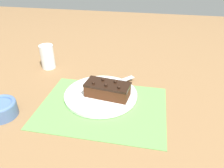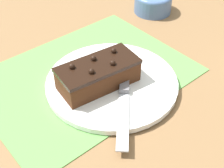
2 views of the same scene
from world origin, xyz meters
The scene contains 7 objects.
ground_plane centered at (0.00, 0.00, 0.00)m, with size 3.00×3.00×0.00m, color olive.
placemat_woven centered at (0.00, 0.00, 0.00)m, with size 0.46×0.34×0.00m, color #609E4C.
cake_plate centered at (0.02, -0.07, 0.01)m, with size 0.29×0.29×0.01m.
chocolate_cake centered at (-0.01, -0.06, 0.04)m, with size 0.18×0.10×0.06m.
serving_knife centered at (0.01, -0.12, 0.02)m, with size 0.16×0.17×0.01m.
drinking_glass centered at (0.33, -0.26, 0.06)m, with size 0.07×0.07×0.12m.
small_bowl centered at (0.33, 0.11, 0.03)m, with size 0.11×0.11×0.06m.
Camera 1 is at (-0.16, 0.63, 0.49)m, focal length 35.00 mm.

